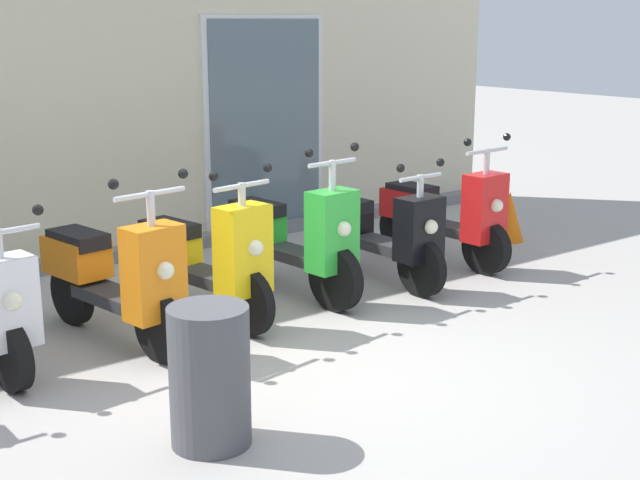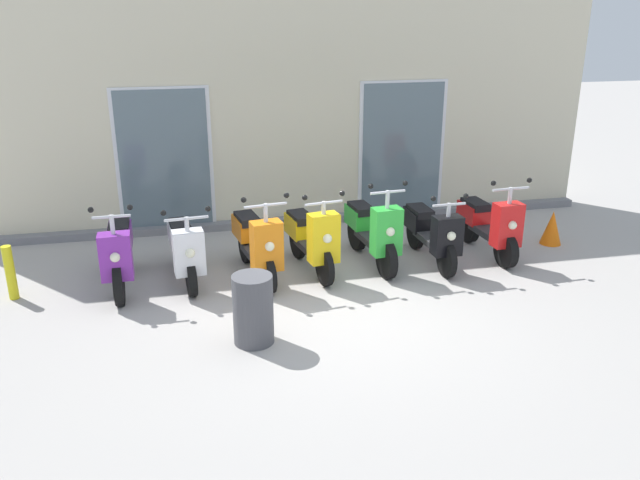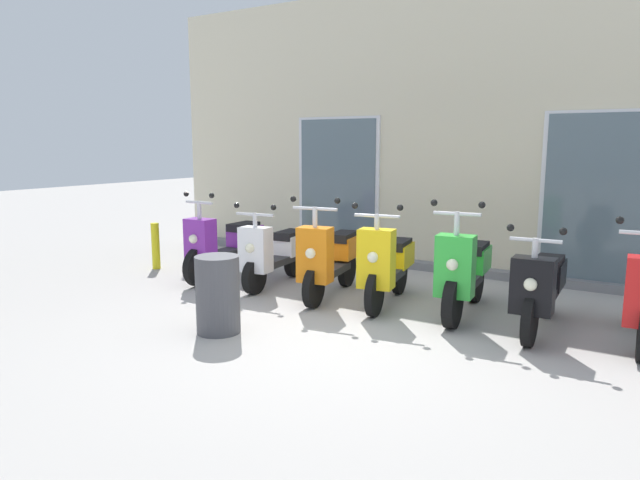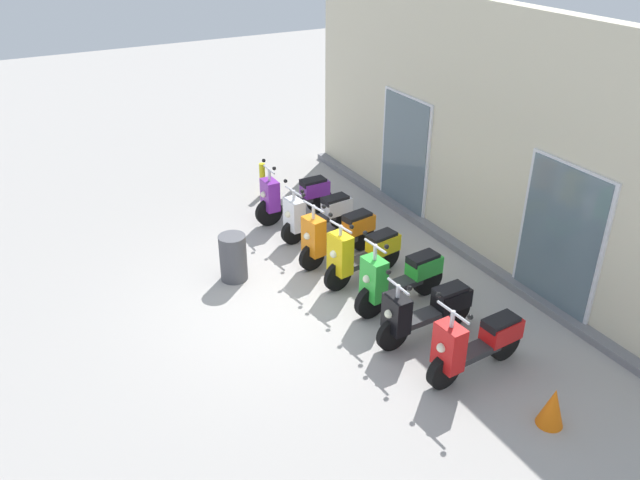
# 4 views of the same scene
# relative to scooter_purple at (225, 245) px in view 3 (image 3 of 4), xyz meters

# --- Properties ---
(ground_plane) EXTENTS (40.00, 40.00, 0.00)m
(ground_plane) POSITION_rel_scooter_purple_xyz_m (2.56, -1.23, -0.48)
(ground_plane) COLOR #A8A39E
(storefront_facade) EXTENTS (10.31, 0.50, 4.16)m
(storefront_facade) POSITION_rel_scooter_purple_xyz_m (2.56, 2.25, 1.53)
(storefront_facade) COLOR beige
(storefront_facade) RESTS_ON ground_plane
(scooter_purple) EXTENTS (0.51, 1.62, 1.25)m
(scooter_purple) POSITION_rel_scooter_purple_xyz_m (0.00, 0.00, 0.00)
(scooter_purple) COLOR black
(scooter_purple) RESTS_ON ground_plane
(scooter_white) EXTENTS (0.60, 1.51, 1.14)m
(scooter_white) POSITION_rel_scooter_purple_xyz_m (0.83, 0.06, -0.03)
(scooter_white) COLOR black
(scooter_white) RESTS_ON ground_plane
(scooter_orange) EXTENTS (0.64, 1.57, 1.29)m
(scooter_orange) POSITION_rel_scooter_purple_xyz_m (1.76, -0.06, 0.02)
(scooter_orange) COLOR black
(scooter_orange) RESTS_ON ground_plane
(scooter_yellow) EXTENTS (0.62, 1.54, 1.25)m
(scooter_yellow) POSITION_rel_scooter_purple_xyz_m (2.51, -0.02, 0.02)
(scooter_yellow) COLOR black
(scooter_yellow) RESTS_ON ground_plane
(scooter_green) EXTENTS (0.55, 1.64, 1.32)m
(scooter_green) POSITION_rel_scooter_purple_xyz_m (3.41, 0.08, 0.01)
(scooter_green) COLOR black
(scooter_green) RESTS_ON ground_plane
(scooter_black) EXTENTS (0.53, 1.61, 1.14)m
(scooter_black) POSITION_rel_scooter_purple_xyz_m (4.23, -0.04, -0.02)
(scooter_black) COLOR black
(scooter_black) RESTS_ON ground_plane
(trash_bin) EXTENTS (0.44, 0.44, 0.78)m
(trash_bin) POSITION_rel_scooter_purple_xyz_m (1.50, -1.82, -0.09)
(trash_bin) COLOR #4C4C51
(trash_bin) RESTS_ON ground_plane
(curb_bollard) EXTENTS (0.12, 0.12, 0.70)m
(curb_bollard) POSITION_rel_scooter_purple_xyz_m (-1.31, -0.08, -0.13)
(curb_bollard) COLOR yellow
(curb_bollard) RESTS_ON ground_plane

